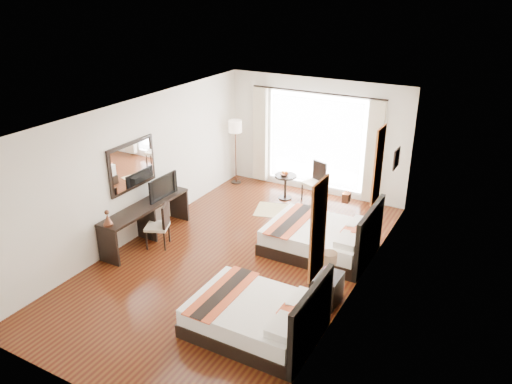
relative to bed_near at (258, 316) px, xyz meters
The scene contains 29 objects.
floor 2.16m from the bed_near, 129.43° to the left, with size 4.50×7.50×0.01m, color #37110A.
ceiling 3.30m from the bed_near, 129.43° to the left, with size 4.50×7.50×0.02m, color white.
wall_headboard 2.19m from the bed_near, 61.79° to the left, with size 0.01×7.50×2.80m, color silver.
wall_desk 4.12m from the bed_near, 155.37° to the left, with size 0.01×7.50×2.80m, color silver.
wall_window 5.68m from the bed_near, 104.13° to the left, with size 4.50×0.01×2.80m, color silver.
wall_entry 2.74m from the bed_near, 122.99° to the right, with size 4.50×0.01×2.80m, color silver.
window_glass 5.64m from the bed_near, 104.17° to the left, with size 2.40×0.02×2.20m, color white.
sheer_curtain 5.59m from the bed_near, 104.32° to the left, with size 2.30×0.02×2.10m, color white.
drape_left 6.07m from the bed_near, 118.00° to the left, with size 0.35×0.14×2.35m, color #C2B196.
drape_right 5.38m from the bed_near, 89.01° to the left, with size 0.35×0.14×2.35m, color #C2B196.
art_panel_near 1.89m from the bed_near, ahead, with size 0.03×0.50×1.35m, color maroon.
art_panel_far 3.29m from the bed_near, 72.06° to the left, with size 0.03×0.50×1.35m, color maroon.
wall_sconce 2.20m from the bed_near, 55.20° to the left, with size 0.10×0.14×0.14m, color #4C291B.
mirror_frame 4.07m from the bed_near, 157.77° to the left, with size 0.04×1.25×0.95m, color black.
mirror_glass 4.05m from the bed_near, 157.63° to the left, with size 0.01×1.12×0.82m, color white.
bed_near is the anchor object (origin of this frame).
bed_far 2.69m from the bed_near, 91.15° to the left, with size 2.00×1.56×1.12m.
nightstand 1.35m from the bed_near, 62.73° to the left, with size 0.42×0.52×0.50m, color black.
table_lamp 1.48m from the bed_near, 64.18° to the left, with size 0.24×0.24×0.39m.
vase 1.30m from the bed_near, 59.85° to the left, with size 0.12×0.12×0.12m, color black.
console_desk 3.66m from the bed_near, 156.41° to the left, with size 0.50×2.20×0.76m, color black.
television 3.92m from the bed_near, 149.75° to the left, with size 0.82×0.11×0.47m, color black.
bronze_figurine 3.44m from the bed_near, behind, with size 0.18×0.18×0.27m, color #4C291B, non-canonical shape.
desk_chair 3.26m from the bed_near, 155.37° to the left, with size 0.55×0.55×0.91m.
floor_lamp 6.05m from the bed_near, 124.04° to the left, with size 0.33×0.33×1.66m.
side_table 4.97m from the bed_near, 111.02° to the left, with size 0.52×0.52×0.60m, color black.
fruit_bowl 4.95m from the bed_near, 111.33° to the left, with size 0.19×0.19×0.05m, color #4A321A.
window_chair 5.02m from the bed_near, 103.29° to the left, with size 0.56×0.56×0.93m.
jute_rug 4.25m from the bed_near, 111.55° to the left, with size 1.14×0.77×0.01m, color tan.
Camera 1 is at (4.25, -6.97, 4.89)m, focal length 35.00 mm.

